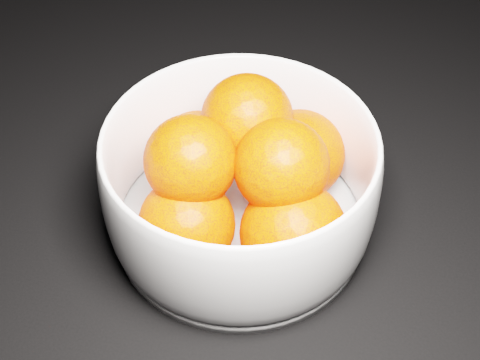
# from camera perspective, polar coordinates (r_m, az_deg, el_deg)

# --- Properties ---
(bowl) EXTENTS (0.22, 0.22, 0.11)m
(bowl) POSITION_cam_1_polar(r_m,az_deg,el_deg) (0.55, 0.00, -0.40)
(bowl) COLOR white
(bowl) RESTS_ON ground
(orange_pile) EXTENTS (0.17, 0.17, 0.12)m
(orange_pile) POSITION_cam_1_polar(r_m,az_deg,el_deg) (0.53, 0.63, 0.37)
(orange_pile) COLOR #FD3C03
(orange_pile) RESTS_ON bowl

